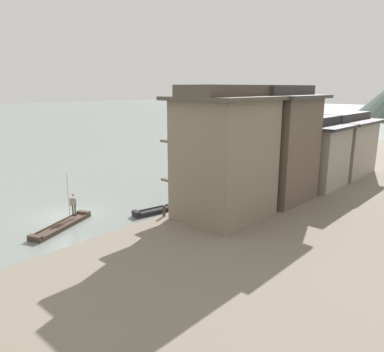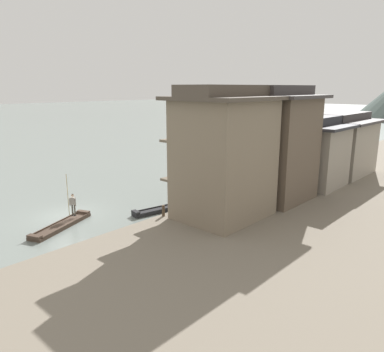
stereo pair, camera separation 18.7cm
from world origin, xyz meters
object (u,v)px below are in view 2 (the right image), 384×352
(boat_midriver_drifting, at_px, (198,180))
(house_waterfront_nearest, at_px, (224,154))
(boat_foreground_poled, at_px, (61,226))
(boat_moored_third, at_px, (342,143))
(boat_moored_second, at_px, (263,177))
(mooring_post_dock_near, at_px, (163,211))
(boatman_person, at_px, (73,202))
(boat_moored_far, at_px, (306,161))
(boat_moored_nearest, at_px, (160,210))
(house_waterfront_tall, at_px, (309,152))
(house_waterfront_second, at_px, (274,144))
(house_waterfront_narrow, at_px, (338,144))
(mooring_post_dock_mid, at_px, (244,184))

(boat_midriver_drifting, xyz_separation_m, house_waterfront_nearest, (8.97, -7.44, 4.73))
(boat_foreground_poled, height_order, boat_moored_third, boat_moored_third)
(boat_moored_second, distance_m, boat_moored_third, 30.39)
(boat_foreground_poled, bearing_deg, mooring_post_dock_near, 45.58)
(house_waterfront_nearest, bearing_deg, boat_moored_second, 110.51)
(boatman_person, xyz_separation_m, boat_moored_second, (3.49, 19.53, -1.16))
(boat_moored_third, bearing_deg, boat_moored_far, -82.13)
(boat_moored_second, distance_m, house_waterfront_nearest, 14.69)
(boat_moored_nearest, relative_size, house_waterfront_tall, 0.68)
(house_waterfront_second, distance_m, house_waterfront_narrow, 12.34)
(boat_foreground_poled, bearing_deg, house_waterfront_tall, 67.33)
(boat_midriver_drifting, bearing_deg, house_waterfront_narrow, 49.20)
(boat_moored_second, relative_size, boat_midriver_drifting, 0.62)
(boatman_person, bearing_deg, boat_midriver_drifting, 92.49)
(boat_moored_far, relative_size, mooring_post_dock_near, 5.51)
(house_waterfront_tall, distance_m, house_waterfront_narrow, 6.46)
(boat_moored_nearest, height_order, boat_midriver_drifting, boat_midriver_drifting)
(house_waterfront_nearest, xyz_separation_m, mooring_post_dock_mid, (-2.95, 6.79, -3.86))
(boat_foreground_poled, distance_m, house_waterfront_second, 16.72)
(house_waterfront_nearest, relative_size, mooring_post_dock_near, 11.23)
(boatman_person, bearing_deg, mooring_post_dock_near, 34.36)
(house_waterfront_second, bearing_deg, boat_moored_nearest, -127.82)
(boatman_person, relative_size, mooring_post_dock_mid, 3.40)
(house_waterfront_nearest, bearing_deg, boat_foreground_poled, -135.16)
(house_waterfront_nearest, xyz_separation_m, house_waterfront_narrow, (0.44, 18.35, -1.31))
(boat_moored_second, height_order, boat_midriver_drifting, boat_midriver_drifting)
(house_waterfront_nearest, height_order, mooring_post_dock_near, house_waterfront_nearest)
(house_waterfront_nearest, xyz_separation_m, mooring_post_dock_near, (-2.95, -2.81, -3.91))
(boat_midriver_drifting, bearing_deg, boat_moored_nearest, -66.52)
(house_waterfront_nearest, bearing_deg, boat_moored_third, 100.87)
(house_waterfront_nearest, xyz_separation_m, house_waterfront_tall, (0.40, 11.89, -1.29))
(boat_midriver_drifting, relative_size, mooring_post_dock_near, 7.49)
(boat_moored_far, bearing_deg, boat_moored_nearest, -89.14)
(boat_foreground_poled, xyz_separation_m, boatman_person, (-0.55, 1.26, 1.27))
(house_waterfront_narrow, height_order, mooring_post_dock_near, house_waterfront_narrow)
(mooring_post_dock_near, bearing_deg, house_waterfront_narrow, 80.88)
(house_waterfront_second, distance_m, mooring_post_dock_near, 10.21)
(boat_moored_nearest, bearing_deg, boatman_person, -118.95)
(boat_moored_nearest, xyz_separation_m, house_waterfront_narrow, (5.75, 19.34, 3.53))
(boat_moored_second, bearing_deg, mooring_post_dock_mid, -72.88)
(boat_foreground_poled, relative_size, boat_moored_far, 1.22)
(boat_midriver_drifting, xyz_separation_m, house_waterfront_narrow, (9.41, 10.91, 3.42))
(boatman_person, xyz_separation_m, house_waterfront_nearest, (8.36, 6.51, 3.60))
(boat_moored_nearest, distance_m, mooring_post_dock_near, 3.12)
(house_waterfront_nearest, height_order, house_waterfront_narrow, house_waterfront_nearest)
(boat_foreground_poled, distance_m, boat_moored_nearest, 7.23)
(boat_foreground_poled, relative_size, house_waterfront_narrow, 0.67)
(house_waterfront_nearest, relative_size, mooring_post_dock_mid, 9.79)
(boat_foreground_poled, bearing_deg, mooring_post_dock_mid, 71.54)
(boat_moored_third, xyz_separation_m, house_waterfront_narrow, (8.74, -24.87, 3.50))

